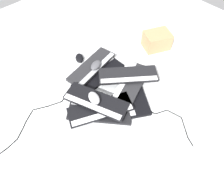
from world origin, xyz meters
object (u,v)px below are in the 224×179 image
object	(u,v)px
keyboard_7	(128,75)
cardboard_box	(157,40)
keyboard_2	(133,91)
mouse_2	(96,65)
keyboard_5	(96,101)
mouse_3	(94,98)
keyboard_1	(100,112)
keyboard_6	(131,85)
mouse_1	(79,58)
keyboard_3	(92,67)
mouse_0	(99,61)
keyboard_0	(98,75)
keyboard_4	(100,109)

from	to	relation	value
keyboard_7	cardboard_box	size ratio (longest dim) A/B	2.00
keyboard_2	mouse_2	world-z (taller)	mouse_2
keyboard_5	mouse_3	size ratio (longest dim) A/B	4.22
keyboard_1	cardboard_box	world-z (taller)	cardboard_box
keyboard_2	keyboard_7	distance (m)	0.12
keyboard_6	mouse_1	distance (m)	0.51
mouse_1	cardboard_box	size ratio (longest dim) A/B	0.50
keyboard_3	cardboard_box	world-z (taller)	cardboard_box
mouse_0	mouse_3	distance (m)	0.44
keyboard_0	mouse_2	xyz separation A→B (m)	(0.05, -0.02, 0.07)
keyboard_1	keyboard_0	bearing A→B (deg)	-39.14
keyboard_2	cardboard_box	distance (m)	0.56
keyboard_6	cardboard_box	size ratio (longest dim) A/B	2.12
mouse_3	keyboard_6	bearing A→B (deg)	93.52
mouse_0	mouse_1	bearing A→B (deg)	89.16
keyboard_1	keyboard_3	world-z (taller)	keyboard_3
mouse_1	mouse_3	distance (m)	0.50
keyboard_5	keyboard_7	xyz separation A→B (m)	(0.01, -0.33, 0.00)
keyboard_5	mouse_3	bearing A→B (deg)	27.17
mouse_2	cardboard_box	size ratio (longest dim) A/B	0.50
keyboard_3	mouse_0	world-z (taller)	keyboard_3
keyboard_5	cardboard_box	size ratio (longest dim) A/B	2.12
keyboard_2	keyboard_7	bearing A→B (deg)	-25.83
mouse_1	cardboard_box	world-z (taller)	cardboard_box
mouse_3	keyboard_4	bearing A→B (deg)	10.98
keyboard_2	mouse_3	size ratio (longest dim) A/B	4.12
keyboard_3	keyboard_4	bearing A→B (deg)	148.39
mouse_3	mouse_0	bearing A→B (deg)	149.26
keyboard_2	keyboard_7	xyz separation A→B (m)	(0.10, -0.05, 0.06)
mouse_0	mouse_3	world-z (taller)	mouse_3
mouse_1	mouse_2	bearing A→B (deg)	33.99
keyboard_1	keyboard_7	distance (m)	0.36
keyboard_0	keyboard_5	size ratio (longest dim) A/B	0.96
keyboard_2	mouse_3	xyz separation A→B (m)	(0.10, 0.29, 0.10)
mouse_0	mouse_2	world-z (taller)	mouse_2
keyboard_2	keyboard_4	bearing A→B (deg)	83.91
keyboard_4	keyboard_5	distance (m)	0.06
mouse_0	keyboard_7	bearing A→B (deg)	-119.74
keyboard_1	keyboard_5	distance (m)	0.08
keyboard_1	keyboard_2	xyz separation A→B (m)	(-0.03, -0.30, 0.00)
keyboard_3	keyboard_4	xyz separation A→B (m)	(-0.34, 0.21, 0.00)
mouse_1	cardboard_box	bearing A→B (deg)	90.67
keyboard_6	mouse_2	bearing A→B (deg)	14.84
keyboard_6	keyboard_7	xyz separation A→B (m)	(0.06, -0.03, 0.03)
keyboard_5	mouse_0	distance (m)	0.44
keyboard_5	cardboard_box	xyz separation A→B (m)	(0.12, -0.80, 0.00)
keyboard_5	mouse_0	bearing A→B (deg)	-43.76
mouse_2	mouse_0	bearing A→B (deg)	16.05
keyboard_4	keyboard_7	bearing A→B (deg)	-78.79
keyboard_6	keyboard_4	bearing A→B (deg)	91.33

